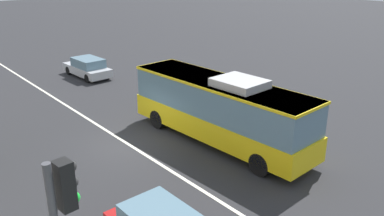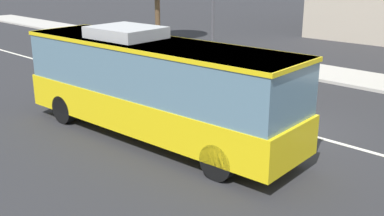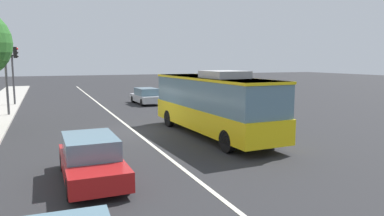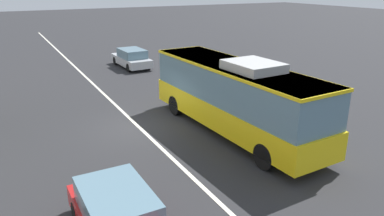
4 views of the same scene
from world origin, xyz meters
name	(u,v)px [view 2 (image 2 of 4)]	position (x,y,z in m)	size (l,w,h in m)	color
ground_plane	(284,128)	(0.00, 0.00, 0.00)	(160.00, 160.00, 0.00)	#28282B
sidewalk_kerb	(380,83)	(0.00, 8.19, 0.07)	(80.00, 3.11, 0.14)	#B2ADA3
lane_centre_line	(284,128)	(0.00, 0.00, 0.01)	(76.00, 0.16, 0.01)	silver
transit_bus	(153,83)	(-2.65, -3.57, 1.81)	(10.11, 2.97, 3.46)	yellow
sedan_silver_ahead	(120,42)	(-14.74, 4.53, 0.72)	(4.56, 1.96, 1.46)	#B7BABF
sedan_red	(190,62)	(-7.49, 3.25, 0.72)	(4.52, 1.86, 1.46)	#B21919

